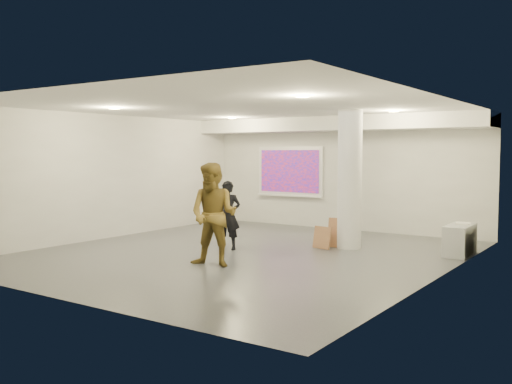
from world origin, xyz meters
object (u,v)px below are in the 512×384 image
Objects in this scene: projection_screen at (290,172)px; man at (214,215)px; credenza at (460,240)px; column at (350,179)px; woman at (228,215)px.

projection_screen is 6.21m from man.
credenza is at bearing 33.54° from man.
projection_screen is 1.98× the size of credenza.
credenza is at bearing 12.63° from column.
credenza is 5.09m from man.
projection_screen is at bearing 81.17° from woman.
man is (1.91, -5.88, -0.58)m from projection_screen.
column is 3.48m from man.
column is 2.82× the size of credenza.
woman is 0.78× the size of man.
man is at bearing -133.56° from credenza.
column is 2.03× the size of woman.
woman is (1.03, -4.28, -0.79)m from projection_screen.
projection_screen is at bearing 94.06° from man.
column is 1.43× the size of projection_screen.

